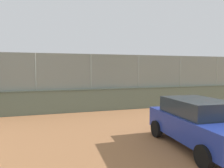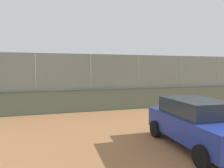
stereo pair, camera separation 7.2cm
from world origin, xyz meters
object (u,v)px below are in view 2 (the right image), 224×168
(parked_car_blue, at_px, (198,122))
(player_crossing_court, at_px, (120,87))
(player_baseline_waiting, at_px, (101,86))
(sports_ball, at_px, (137,84))

(parked_car_blue, bearing_deg, player_crossing_court, -98.59)
(player_baseline_waiting, relative_size, parked_car_blue, 0.36)
(player_baseline_waiting, bearing_deg, sports_ball, 102.07)
(player_crossing_court, bearing_deg, player_baseline_waiting, -79.85)
(player_baseline_waiting, bearing_deg, player_crossing_court, 100.15)
(player_crossing_court, distance_m, player_baseline_waiting, 3.71)
(player_baseline_waiting, bearing_deg, parked_car_blue, 85.85)
(player_baseline_waiting, distance_m, parked_car_blue, 15.39)
(player_crossing_court, height_order, player_baseline_waiting, player_crossing_court)
(sports_ball, bearing_deg, player_crossing_court, -74.70)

